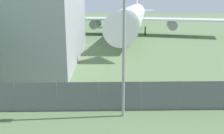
% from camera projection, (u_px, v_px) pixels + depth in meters
% --- Properties ---
extents(perimeter_fence, '(56.07, 0.07, 1.86)m').
position_uv_depth(perimeter_fence, '(140.00, 96.00, 16.04)').
color(perimeter_fence, slate).
rests_on(perimeter_fence, ground).
extents(airplane, '(34.12, 42.17, 11.28)m').
position_uv_depth(airplane, '(133.00, 17.00, 47.35)').
color(airplane, white).
rests_on(airplane, ground).
extents(light_mast, '(0.44, 0.44, 8.36)m').
position_uv_depth(light_mast, '(124.00, 30.00, 14.19)').
color(light_mast, '#99999E').
rests_on(light_mast, ground).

